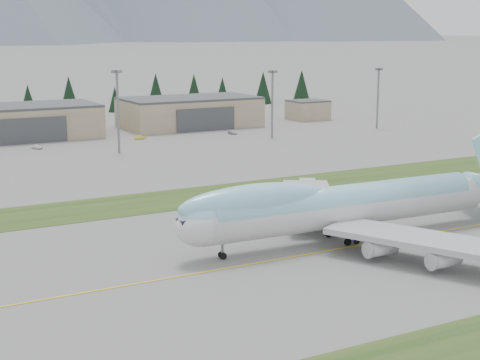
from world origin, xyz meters
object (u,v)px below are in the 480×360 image
hangar_center (22,122)px  service_vehicle_a (37,149)px  service_vehicle_b (140,139)px  service_vehicle_c (232,134)px  boeing_747_freighter (347,205)px  hangar_right (190,112)px

hangar_center → service_vehicle_a: (-1.14, -24.57, -5.39)m
service_vehicle_b → service_vehicle_c: bearing=-100.0°
boeing_747_freighter → hangar_center: size_ratio=1.45×
hangar_center → service_vehicle_a: bearing=-92.7°
service_vehicle_a → service_vehicle_c: bearing=-29.9°
hangar_center → hangar_right: 60.00m
service_vehicle_b → service_vehicle_a: bearing=94.5°
boeing_747_freighter → service_vehicle_a: size_ratio=18.56×
boeing_747_freighter → hangar_right: boeing_747_freighter is taller
boeing_747_freighter → hangar_center: bearing=100.1°
hangar_center → service_vehicle_c: (64.41, -24.49, -5.39)m
hangar_right → service_vehicle_c: (4.41, -24.49, -5.39)m
hangar_center → service_vehicle_a: size_ratio=12.82×
boeing_747_freighter → service_vehicle_a: bearing=102.2°
service_vehicle_a → service_vehicle_b: bearing=-23.0°
boeing_747_freighter → service_vehicle_c: (43.20, 121.58, -6.07)m
boeing_747_freighter → service_vehicle_b: bearing=86.5°
hangar_right → service_vehicle_b: 34.25m
hangar_center → service_vehicle_c: hangar_center is taller
service_vehicle_b → service_vehicle_c: 31.69m
hangar_right → service_vehicle_c: size_ratio=12.07×
boeing_747_freighter → service_vehicle_a: 123.69m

